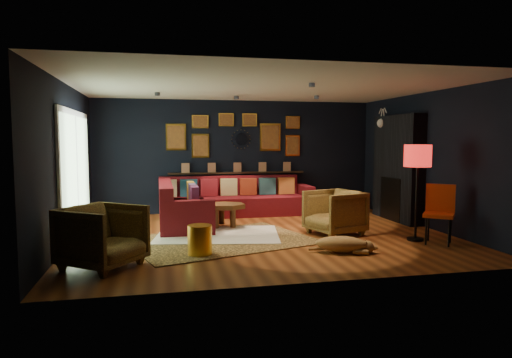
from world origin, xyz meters
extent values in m
plane|color=#955021|center=(0.00, 0.00, 0.00)|extent=(6.50, 6.50, 0.00)
plane|color=black|center=(0.00, 2.75, 1.30)|extent=(6.50, 0.00, 6.50)
plane|color=black|center=(0.00, -2.75, 1.30)|extent=(6.50, 0.00, 6.50)
plane|color=black|center=(-3.25, 0.00, 1.30)|extent=(0.00, 5.50, 5.50)
plane|color=black|center=(3.25, 0.00, 1.30)|extent=(0.00, 5.50, 5.50)
plane|color=beige|center=(0.00, 0.00, 2.60)|extent=(6.50, 6.50, 0.00)
cube|color=maroon|center=(-0.20, 2.25, 0.21)|extent=(3.20, 0.95, 0.42)
cube|color=maroon|center=(-0.20, 2.60, 0.63)|extent=(3.20, 0.24, 0.46)
cube|color=maroon|center=(1.50, 2.25, 0.32)|extent=(0.22, 0.95, 0.64)
cube|color=maroon|center=(-1.32, 1.15, 0.21)|extent=(0.95, 2.20, 0.42)
cube|color=maroon|center=(-1.68, 1.15, 0.63)|extent=(0.24, 2.20, 0.46)
cube|color=maroon|center=(-1.32, 0.15, 0.32)|extent=(0.95, 0.22, 0.64)
cube|color=beige|center=(-1.60, 2.40, 0.62)|extent=(0.38, 0.14, 0.38)
cube|color=navy|center=(-1.15, 2.40, 0.62)|extent=(0.38, 0.14, 0.38)
cube|color=maroon|center=(-0.70, 2.40, 0.62)|extent=(0.38, 0.14, 0.38)
cube|color=#CEBD7C|center=(-0.25, 2.40, 0.62)|extent=(0.38, 0.14, 0.38)
cube|color=#99341B|center=(0.20, 2.40, 0.62)|extent=(0.38, 0.14, 0.38)
cube|color=#27515B|center=(0.65, 2.40, 0.62)|extent=(0.38, 0.14, 0.38)
cube|color=#C47131|center=(1.10, 2.40, 0.62)|extent=(0.38, 0.14, 0.38)
cube|color=olive|center=(-1.15, 1.85, 0.62)|extent=(0.14, 0.38, 0.38)
cube|color=#3E3254|center=(-1.15, 1.35, 0.62)|extent=(0.14, 0.38, 0.38)
cube|color=#5E2856|center=(-1.15, 0.85, 0.62)|extent=(0.14, 0.38, 0.38)
cube|color=black|center=(0.00, 2.68, 0.92)|extent=(3.20, 0.12, 0.04)
cube|color=gold|center=(-1.40, 2.72, 1.75)|extent=(0.45, 0.03, 0.60)
cube|color=#995D26|center=(-1.40, 2.70, 1.75)|extent=(0.38, 0.01, 0.51)
cube|color=gold|center=(-0.85, 2.72, 1.55)|extent=(0.40, 0.03, 0.55)
cube|color=#995D26|center=(-0.85, 2.70, 1.55)|extent=(0.34, 0.01, 0.47)
cube|color=gold|center=(-0.85, 2.72, 2.10)|extent=(0.38, 0.03, 0.30)
cube|color=#995D26|center=(-0.85, 2.70, 2.10)|extent=(0.32, 0.01, 0.25)
cube|color=gold|center=(0.80, 2.72, 1.75)|extent=(0.50, 0.03, 0.65)
cube|color=#995D26|center=(0.80, 2.70, 1.75)|extent=(0.42, 0.01, 0.55)
cube|color=gold|center=(1.35, 2.72, 1.55)|extent=(0.35, 0.03, 0.50)
cube|color=#995D26|center=(1.35, 2.70, 1.55)|extent=(0.30, 0.01, 0.42)
cube|color=gold|center=(1.35, 2.72, 2.10)|extent=(0.35, 0.03, 0.30)
cube|color=#995D26|center=(1.35, 2.70, 2.10)|extent=(0.30, 0.01, 0.25)
cube|color=gold|center=(-0.25, 2.72, 2.15)|extent=(0.35, 0.03, 0.30)
cube|color=#995D26|center=(-0.25, 2.70, 2.15)|extent=(0.30, 0.01, 0.25)
cube|color=gold|center=(0.30, 2.72, 2.15)|extent=(0.35, 0.03, 0.30)
cube|color=#995D26|center=(0.30, 2.70, 2.15)|extent=(0.30, 0.01, 0.25)
cylinder|color=silver|center=(0.10, 2.72, 1.70)|extent=(0.28, 0.03, 0.28)
cone|color=gold|center=(0.32, 2.72, 1.70)|extent=(0.03, 0.16, 0.03)
cone|color=gold|center=(0.30, 2.72, 1.78)|extent=(0.04, 0.16, 0.04)
cone|color=gold|center=(0.26, 2.72, 1.86)|extent=(0.04, 0.16, 0.04)
cone|color=gold|center=(0.18, 2.72, 1.90)|extent=(0.04, 0.16, 0.04)
cone|color=gold|center=(0.10, 2.72, 1.92)|extent=(0.03, 0.16, 0.03)
cone|color=gold|center=(0.02, 2.72, 1.90)|extent=(0.04, 0.16, 0.04)
cone|color=gold|center=(-0.06, 2.72, 1.86)|extent=(0.04, 0.16, 0.04)
cone|color=gold|center=(-0.10, 2.72, 1.78)|extent=(0.04, 0.16, 0.04)
cone|color=gold|center=(-0.12, 2.72, 1.70)|extent=(0.03, 0.16, 0.03)
cone|color=gold|center=(-0.10, 2.72, 1.62)|extent=(0.04, 0.16, 0.04)
cone|color=gold|center=(-0.06, 2.72, 1.54)|extent=(0.04, 0.16, 0.04)
cone|color=gold|center=(0.02, 2.72, 1.50)|extent=(0.04, 0.16, 0.04)
cone|color=gold|center=(0.10, 2.72, 1.48)|extent=(0.03, 0.16, 0.03)
cone|color=gold|center=(0.18, 2.72, 1.50)|extent=(0.04, 0.16, 0.04)
cone|color=gold|center=(0.26, 2.72, 1.54)|extent=(0.04, 0.16, 0.04)
cone|color=gold|center=(0.30, 2.72, 1.62)|extent=(0.04, 0.16, 0.04)
cube|color=black|center=(3.10, 0.90, 1.10)|extent=(0.30, 1.60, 2.20)
cube|color=black|center=(3.04, 0.90, 0.45)|extent=(0.20, 0.80, 0.90)
cone|color=white|center=(3.19, 1.40, 2.05)|extent=(0.35, 0.28, 0.28)
sphere|color=white|center=(2.97, 1.40, 2.05)|extent=(0.20, 0.20, 0.20)
cylinder|color=white|center=(2.99, 1.34, 2.22)|extent=(0.02, 0.10, 0.28)
cylinder|color=white|center=(2.99, 1.46, 2.22)|extent=(0.02, 0.10, 0.28)
cube|color=white|center=(-3.22, 0.60, 1.10)|extent=(0.04, 2.80, 2.20)
cube|color=#ABD4A2|center=(-3.20, 0.60, 1.10)|extent=(0.01, 2.60, 2.00)
cube|color=white|center=(-3.19, 0.60, 1.10)|extent=(0.02, 0.06, 2.00)
cylinder|color=black|center=(-1.80, 1.20, 2.56)|extent=(0.10, 0.10, 0.06)
cylinder|color=black|center=(-0.20, 1.60, 2.56)|extent=(0.10, 0.10, 0.06)
cylinder|color=black|center=(1.40, 1.20, 2.56)|extent=(0.10, 0.10, 0.06)
cylinder|color=black|center=(0.60, -0.80, 2.56)|extent=(0.10, 0.10, 0.06)
cube|color=white|center=(-0.80, 0.13, 0.01)|extent=(2.36, 1.90, 0.03)
cube|color=tan|center=(-0.80, -0.30, 0.01)|extent=(3.40, 2.86, 0.02)
cylinder|color=brown|center=(-0.76, 0.68, 0.20)|extent=(0.11, 0.11, 0.35)
cylinder|color=brown|center=(-0.44, 0.68, 0.20)|extent=(0.11, 0.11, 0.35)
cylinder|color=brown|center=(-0.60, 1.06, 0.20)|extent=(0.11, 0.11, 0.35)
cylinder|color=maroon|center=(-1.30, 0.52, 0.22)|extent=(0.59, 0.59, 0.38)
imported|color=gold|center=(-2.55, -1.56, 0.46)|extent=(1.21, 1.22, 0.92)
imported|color=gold|center=(1.26, -0.21, 0.44)|extent=(1.01, 1.04, 0.88)
cylinder|color=gold|center=(-1.23, -1.18, 0.22)|extent=(0.36, 0.36, 0.45)
cylinder|color=black|center=(2.39, -1.29, 0.24)|extent=(0.03, 0.03, 0.48)
cylinder|color=black|center=(2.66, -1.50, 0.24)|extent=(0.03, 0.03, 0.48)
cylinder|color=black|center=(2.61, -1.02, 0.24)|extent=(0.03, 0.03, 0.48)
cylinder|color=black|center=(2.87, -1.24, 0.24)|extent=(0.03, 0.03, 0.48)
cube|color=red|center=(2.63, -1.26, 0.48)|extent=(0.64, 0.64, 0.06)
cube|color=red|center=(2.76, -1.11, 0.74)|extent=(0.39, 0.32, 0.46)
cylinder|color=black|center=(2.41, -0.95, 0.02)|extent=(0.27, 0.27, 0.04)
cylinder|color=black|center=(2.41, -0.95, 0.69)|extent=(0.04, 0.04, 1.31)
cylinder|color=#AF1612|center=(2.41, -0.95, 1.43)|extent=(0.44, 0.44, 0.37)
camera|label=1|loc=(-1.82, -7.78, 1.70)|focal=32.00mm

